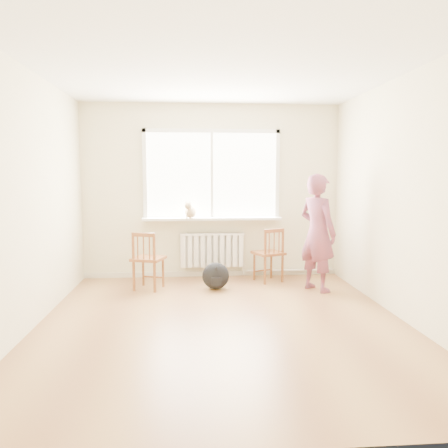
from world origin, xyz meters
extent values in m
plane|color=#A07141|center=(0.00, 0.00, 0.00)|extent=(4.50, 4.50, 0.00)
plane|color=white|center=(0.00, 0.00, 2.70)|extent=(4.50, 4.50, 0.00)
cube|color=beige|center=(0.00, 2.25, 1.35)|extent=(4.00, 0.01, 2.70)
cube|color=white|center=(0.00, 2.23, 1.60)|extent=(2.00, 0.02, 1.30)
cube|color=white|center=(0.00, 2.21, 2.28)|extent=(2.12, 0.05, 0.06)
cube|color=white|center=(-1.03, 2.21, 1.60)|extent=(0.06, 0.05, 1.42)
cube|color=white|center=(1.03, 2.21, 1.60)|extent=(0.06, 0.05, 1.42)
cube|color=white|center=(0.00, 2.21, 1.60)|extent=(0.04, 0.05, 1.30)
cube|color=white|center=(0.00, 2.14, 0.93)|extent=(2.15, 0.22, 0.04)
cube|color=white|center=(0.00, 2.20, 0.43)|extent=(1.00, 0.02, 0.55)
cube|color=white|center=(0.00, 2.15, 0.43)|extent=(1.00, 0.10, 0.51)
cube|color=white|center=(0.00, 2.15, 0.69)|extent=(1.00, 0.12, 0.03)
cylinder|color=silver|center=(1.25, 2.19, 0.08)|extent=(1.40, 0.04, 0.04)
cube|color=beige|center=(0.00, 2.23, 0.04)|extent=(4.00, 0.03, 0.08)
cube|color=brown|center=(-0.93, 1.51, 0.44)|extent=(0.51, 0.50, 0.04)
cylinder|color=brown|center=(-0.74, 1.61, 0.22)|extent=(0.03, 0.03, 0.44)
cylinder|color=brown|center=(-1.03, 1.71, 0.22)|extent=(0.03, 0.03, 0.44)
cylinder|color=brown|center=(-0.84, 1.32, 0.22)|extent=(0.03, 0.03, 0.44)
cylinder|color=brown|center=(-1.13, 1.42, 0.22)|extent=(0.03, 0.03, 0.44)
cylinder|color=brown|center=(-0.84, 1.32, 0.41)|extent=(0.04, 0.04, 0.82)
cylinder|color=brown|center=(-1.13, 1.42, 0.41)|extent=(0.04, 0.04, 0.82)
cube|color=brown|center=(-0.98, 1.37, 0.79)|extent=(0.33, 0.14, 0.05)
cylinder|color=brown|center=(-0.90, 1.34, 0.62)|extent=(0.02, 0.02, 0.33)
cylinder|color=brown|center=(-0.98, 1.37, 0.62)|extent=(0.02, 0.02, 0.33)
cylinder|color=brown|center=(-1.07, 1.39, 0.62)|extent=(0.02, 0.02, 0.33)
cube|color=brown|center=(0.83, 1.83, 0.43)|extent=(0.52, 0.51, 0.04)
cylinder|color=brown|center=(0.92, 2.03, 0.22)|extent=(0.03, 0.03, 0.43)
cylinder|color=brown|center=(0.63, 1.91, 0.22)|extent=(0.03, 0.03, 0.43)
cylinder|color=brown|center=(1.03, 1.74, 0.22)|extent=(0.03, 0.03, 0.43)
cylinder|color=brown|center=(0.75, 1.63, 0.22)|extent=(0.03, 0.03, 0.43)
cylinder|color=brown|center=(1.03, 1.74, 0.41)|extent=(0.04, 0.04, 0.82)
cylinder|color=brown|center=(0.75, 1.63, 0.41)|extent=(0.04, 0.04, 0.82)
cube|color=brown|center=(0.89, 1.69, 0.79)|extent=(0.32, 0.16, 0.05)
cylinder|color=brown|center=(0.97, 1.72, 0.62)|extent=(0.02, 0.02, 0.33)
cylinder|color=brown|center=(0.89, 1.69, 0.62)|extent=(0.02, 0.02, 0.33)
cylinder|color=brown|center=(0.81, 1.65, 0.62)|extent=(0.02, 0.02, 0.33)
imported|color=#CE4A44|center=(1.41, 1.26, 0.81)|extent=(0.64, 0.71, 1.62)
ellipsoid|color=#CFB78D|center=(-0.33, 2.07, 1.05)|extent=(0.24, 0.30, 0.19)
sphere|color=#CFB78D|center=(-0.37, 1.95, 1.15)|extent=(0.11, 0.11, 0.11)
cone|color=#CFB78D|center=(-0.40, 1.96, 1.20)|extent=(0.04, 0.04, 0.04)
cone|color=#CFB78D|center=(-0.34, 1.94, 1.20)|extent=(0.04, 0.04, 0.04)
cylinder|color=#CFB78D|center=(-0.30, 2.20, 0.99)|extent=(0.07, 0.18, 0.02)
cylinder|color=#CFB78D|center=(-0.39, 1.98, 1.00)|extent=(0.02, 0.02, 0.10)
cylinder|color=#CFB78D|center=(-0.33, 1.97, 1.00)|extent=(0.02, 0.02, 0.10)
ellipsoid|color=black|center=(0.01, 1.43, 0.19)|extent=(0.44, 0.38, 0.38)
camera|label=1|loc=(-0.35, -4.60, 1.60)|focal=35.00mm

